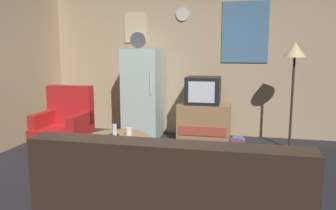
{
  "coord_description": "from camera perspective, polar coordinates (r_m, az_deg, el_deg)",
  "views": [
    {
      "loc": [
        0.87,
        -3.3,
        1.45
      ],
      "look_at": [
        -0.07,
        0.9,
        0.75
      ],
      "focal_mm": 35.05,
      "sensor_mm": 36.0,
      "label": 1
    }
  ],
  "objects": [
    {
      "name": "ground_plane",
      "position": [
        3.71,
        -2.06,
        -13.78
      ],
      "size": [
        12.0,
        12.0,
        0.0
      ],
      "primitive_type": "plane",
      "color": "#232328"
    },
    {
      "name": "wall_with_art",
      "position": [
        5.81,
        4.08,
        8.35
      ],
      "size": [
        5.2,
        0.12,
        2.72
      ],
      "color": "tan",
      "rests_on": "ground_plane"
    },
    {
      "name": "fridge",
      "position": [
        5.61,
        -4.39,
        2.08
      ],
      "size": [
        0.6,
        0.62,
        1.77
      ],
      "color": "silver",
      "rests_on": "ground_plane"
    },
    {
      "name": "tv_stand",
      "position": [
        5.43,
        6.29,
        -2.98
      ],
      "size": [
        0.84,
        0.53,
        0.61
      ],
      "color": "#9E754C",
      "rests_on": "ground_plane"
    },
    {
      "name": "crt_tv",
      "position": [
        5.35,
        6.14,
        2.55
      ],
      "size": [
        0.54,
        0.51,
        0.44
      ],
      "color": "black",
      "rests_on": "tv_stand"
    },
    {
      "name": "standing_lamp",
      "position": [
        5.16,
        21.14,
        7.6
      ],
      "size": [
        0.32,
        0.32,
        1.59
      ],
      "color": "#332D28",
      "rests_on": "ground_plane"
    },
    {
      "name": "coffee_table",
      "position": [
        3.99,
        -8.6,
        -8.58
      ],
      "size": [
        0.72,
        0.72,
        0.47
      ],
      "color": "#9E754C",
      "rests_on": "ground_plane"
    },
    {
      "name": "wine_glass",
      "position": [
        3.88,
        -9.28,
        -4.41
      ],
      "size": [
        0.05,
        0.05,
        0.15
      ],
      "primitive_type": "cylinder",
      "color": "silver",
      "rests_on": "coffee_table"
    },
    {
      "name": "mug_ceramic_white",
      "position": [
        3.94,
        -6.84,
        -4.59
      ],
      "size": [
        0.08,
        0.08,
        0.09
      ],
      "primitive_type": "cylinder",
      "color": "silver",
      "rests_on": "coffee_table"
    },
    {
      "name": "remote_control",
      "position": [
        3.92,
        -9.65,
        -5.23
      ],
      "size": [
        0.15,
        0.12,
        0.02
      ],
      "primitive_type": "cube",
      "rotation": [
        0.0,
        0.0,
        0.58
      ],
      "color": "black",
      "rests_on": "coffee_table"
    },
    {
      "name": "armchair",
      "position": [
        4.94,
        -17.56,
        -4.2
      ],
      "size": [
        0.68,
        0.68,
        0.96
      ],
      "color": "red",
      "rests_on": "ground_plane"
    },
    {
      "name": "book_stack",
      "position": [
        5.28,
        12.03,
        -6.2
      ],
      "size": [
        0.21,
        0.17,
        0.13
      ],
      "color": "#BF59AB",
      "rests_on": "ground_plane"
    }
  ]
}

